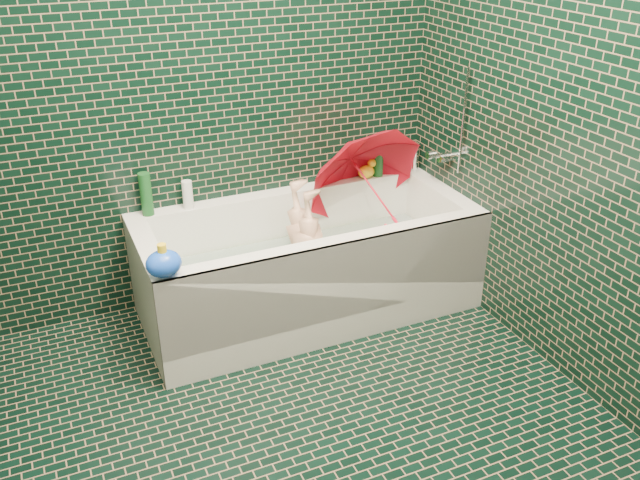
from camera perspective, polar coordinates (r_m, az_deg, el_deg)
name	(u,v)px	position (r m, az deg, el deg)	size (l,w,h in m)	color
floor	(305,462)	(2.78, -1.24, -18.20)	(2.80, 2.80, 0.00)	black
wall_back	(188,66)	(3.37, -11.07, 14.20)	(2.80, 2.80, 0.00)	black
wall_right	(620,111)	(2.82, 23.97, 9.93)	(2.80, 2.80, 0.00)	black
bathtub	(309,274)	(3.53, -0.93, -2.87)	(1.70, 0.75, 0.55)	white
bath_mat	(308,282)	(3.57, -1.03, -3.52)	(1.35, 0.47, 0.01)	green
water	(308,258)	(3.50, -1.05, -1.49)	(1.48, 0.53, 0.00)	silver
faucet	(449,150)	(3.67, 10.82, 7.48)	(0.18, 0.19, 0.55)	silver
child	(310,259)	(3.47, -0.84, -1.60)	(0.29, 0.19, 0.80)	tan
umbrella	(374,191)	(3.62, 4.59, 4.12)	(0.64, 0.64, 0.57)	red
soap_bottle_a	(412,169)	(3.99, 7.79, 5.92)	(0.09, 0.09, 0.23)	white
soap_bottle_b	(401,170)	(3.97, 6.81, 5.89)	(0.09, 0.10, 0.21)	#511E72
soap_bottle_c	(405,171)	(3.97, 7.15, 5.82)	(0.13, 0.13, 0.17)	#14471C
bottle_right_tall	(379,156)	(3.84, 4.95, 7.03)	(0.06, 0.06, 0.23)	#14471C
bottle_right_pump	(414,156)	(3.95, 7.94, 6.99)	(0.05, 0.05, 0.17)	silver
bottle_left_tall	(146,194)	(3.44, -14.44, 3.76)	(0.06, 0.06, 0.22)	#14471C
bottle_left_short	(188,195)	(3.49, -11.08, 3.77)	(0.05, 0.05, 0.15)	white
rubber_duck	(367,170)	(3.82, 4.00, 5.89)	(0.13, 0.10, 0.10)	yellow
bath_toy	(164,263)	(2.87, -13.03, -1.91)	(0.16, 0.14, 0.15)	blue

